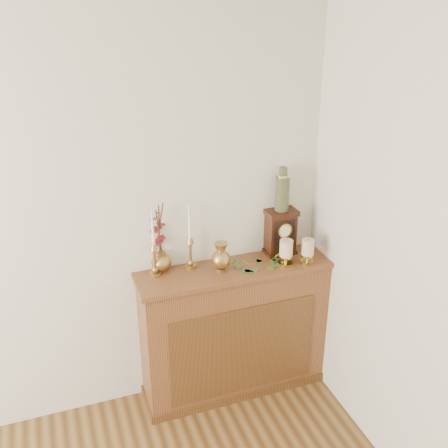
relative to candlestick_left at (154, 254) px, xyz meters
name	(u,v)px	position (x,y,z in m)	size (l,w,h in m)	color
console_shelf	(235,333)	(0.49, -0.07, -0.63)	(1.24, 0.34, 0.93)	brown
candlestick_left	(154,254)	(0.00, 0.00, 0.00)	(0.07, 0.07, 0.43)	tan
candlestick_center	(190,248)	(0.23, 0.02, 0.00)	(0.07, 0.07, 0.42)	tan
bud_vase	(221,257)	(0.39, -0.09, -0.05)	(0.12, 0.12, 0.19)	tan
ginger_jar	(159,238)	(0.05, 0.07, 0.07)	(0.19, 0.20, 0.46)	tan
pillar_candle_left	(286,251)	(0.79, -0.15, -0.05)	(0.09, 0.09, 0.18)	gold
pillar_candle_right	(308,250)	(0.93, -0.17, -0.05)	(0.09, 0.09, 0.17)	gold
ivy_garland	(261,263)	(0.65, -0.09, -0.13)	(0.39, 0.16, 0.07)	#396326
mantel_clock	(280,232)	(0.83, 0.02, 0.01)	(0.20, 0.14, 0.30)	#37180B
ceramic_vase	(282,191)	(0.83, 0.02, 0.28)	(0.09, 0.09, 0.28)	#1B372A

